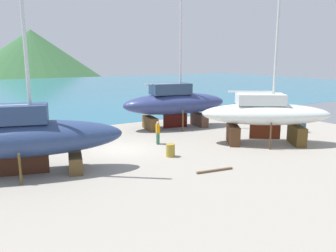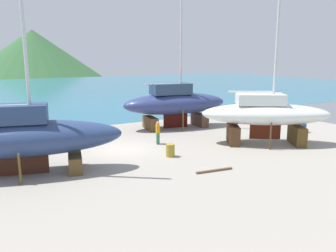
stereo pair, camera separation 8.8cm
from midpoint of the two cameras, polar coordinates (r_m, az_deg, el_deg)
ground_plane at (r=21.61m, az=-5.65°, el=-5.07°), size 41.28×41.28×0.00m
sea_water at (r=68.66m, az=-23.46°, el=5.35°), size 161.60×77.42×0.01m
headland_hill at (r=173.16m, az=-21.35°, el=8.60°), size 107.24×107.24×37.27m
sailboat_small_center at (r=29.91m, az=1.30°, el=3.85°), size 9.76×4.50×13.65m
sailboat_far_slipway at (r=19.30m, az=-23.28°, el=-1.72°), size 10.82×5.28×14.88m
sailboat_large_starboard at (r=25.18m, az=16.05°, el=1.91°), size 9.18×7.48×13.15m
worker at (r=24.34m, az=-1.60°, el=-1.08°), size 0.37×0.49×1.65m
barrel_tipped_right at (r=21.38m, az=0.51°, el=-4.08°), size 0.58×0.58×0.80m
barrel_tipped_center at (r=31.52m, az=15.96°, el=0.34°), size 0.93×0.65×0.61m
barrel_rust_far at (r=30.46m, az=21.61°, el=-0.19°), size 0.83×0.83×0.82m
timber_plank_near at (r=18.92m, az=7.88°, el=-7.37°), size 2.19×0.46×0.11m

